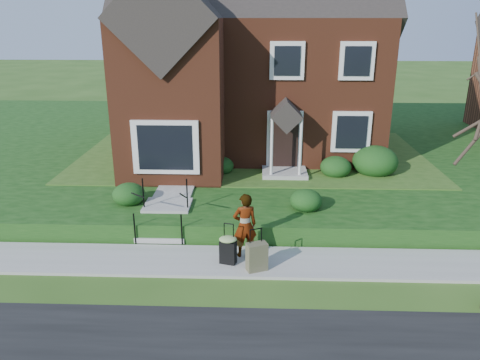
{
  "coord_description": "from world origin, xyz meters",
  "views": [
    {
      "loc": [
        0.17,
        -10.72,
        6.03
      ],
      "look_at": [
        -0.29,
        2.0,
        1.58
      ],
      "focal_mm": 35.0,
      "sensor_mm": 36.0,
      "label": 1
    }
  ],
  "objects_px": {
    "front_steps": "(165,216)",
    "suitcase_black": "(228,248)",
    "woman": "(245,225)",
    "suitcase_olive": "(257,257)"
  },
  "relations": [
    {
      "from": "front_steps",
      "to": "suitcase_olive",
      "type": "xyz_separation_m",
      "value": [
        2.72,
        -2.31,
        -0.03
      ]
    },
    {
      "from": "front_steps",
      "to": "suitcase_black",
      "type": "relative_size",
      "value": 1.86
    },
    {
      "from": "front_steps",
      "to": "suitcase_olive",
      "type": "bearing_deg",
      "value": -40.34
    },
    {
      "from": "front_steps",
      "to": "woman",
      "type": "relative_size",
      "value": 1.16
    },
    {
      "from": "woman",
      "to": "suitcase_black",
      "type": "xyz_separation_m",
      "value": [
        -0.41,
        -0.42,
        -0.45
      ]
    },
    {
      "from": "woman",
      "to": "suitcase_black",
      "type": "distance_m",
      "value": 0.74
    },
    {
      "from": "woman",
      "to": "suitcase_olive",
      "type": "relative_size",
      "value": 1.59
    },
    {
      "from": "suitcase_olive",
      "to": "woman",
      "type": "bearing_deg",
      "value": 91.6
    },
    {
      "from": "front_steps",
      "to": "suitcase_black",
      "type": "bearing_deg",
      "value": -45.09
    },
    {
      "from": "woman",
      "to": "suitcase_black",
      "type": "height_order",
      "value": "woman"
    }
  ]
}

